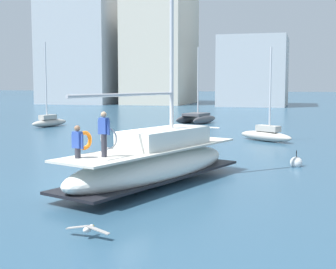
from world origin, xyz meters
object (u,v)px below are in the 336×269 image
(seagull, at_px, (88,229))
(mooring_buoy, at_px, (296,163))
(moored_cutter_right, at_px, (49,121))
(moored_cutter_left, at_px, (266,134))
(moored_catamaran, at_px, (196,117))
(main_sailboat, at_px, (155,162))

(seagull, bearing_deg, mooring_buoy, 68.40)
(moored_cutter_right, xyz_separation_m, seagull, (17.16, -28.38, -0.28))
(seagull, bearing_deg, moored_cutter_left, 82.90)
(moored_cutter_left, bearing_deg, seagull, -97.10)
(moored_catamaran, height_order, moored_cutter_right, moored_cutter_right)
(main_sailboat, distance_m, moored_cutter_left, 16.03)
(mooring_buoy, bearing_deg, moored_cutter_right, 144.74)
(main_sailboat, relative_size, moored_cutter_left, 1.84)
(moored_catamaran, bearing_deg, main_sailboat, -80.70)
(moored_cutter_left, bearing_deg, moored_catamaran, 120.88)
(moored_catamaran, distance_m, seagull, 36.00)
(moored_cutter_right, relative_size, mooring_buoy, 8.55)
(moored_cutter_right, bearing_deg, main_sailboat, -51.92)
(mooring_buoy, bearing_deg, moored_cutter_left, 102.62)
(main_sailboat, xyz_separation_m, mooring_buoy, (5.31, 5.85, -0.72))
(moored_cutter_left, bearing_deg, mooring_buoy, -77.38)
(moored_cutter_left, xyz_separation_m, mooring_buoy, (2.21, -9.88, -0.31))
(moored_catamaran, bearing_deg, seagull, -82.01)
(moored_cutter_left, xyz_separation_m, seagull, (-2.81, -22.57, -0.25))
(seagull, height_order, mooring_buoy, mooring_buoy)
(moored_catamaran, bearing_deg, moored_cutter_left, -59.12)
(main_sailboat, bearing_deg, moored_catamaran, 99.30)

